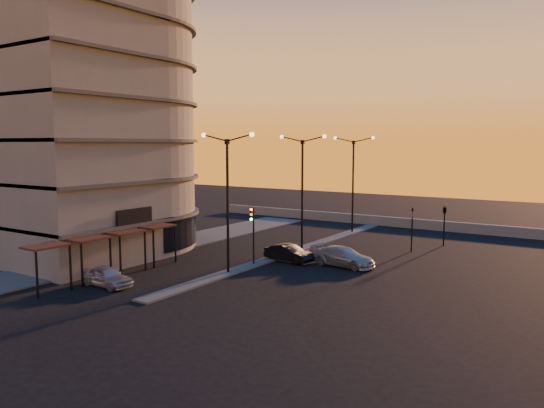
{
  "coord_description": "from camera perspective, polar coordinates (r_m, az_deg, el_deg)",
  "views": [
    {
      "loc": [
        21.69,
        -27.83,
        8.75
      ],
      "look_at": [
        -0.56,
        6.28,
        4.13
      ],
      "focal_mm": 35.0,
      "sensor_mm": 36.0,
      "label": 1
    }
  ],
  "objects": [
    {
      "name": "parapet",
      "position": [
        57.91,
        12.89,
        -1.88
      ],
      "size": [
        44.0,
        0.5,
        1.0
      ],
      "primitive_type": "cube",
      "color": "slate",
      "rests_on": "ground"
    },
    {
      "name": "sidewalk_west",
      "position": [
        46.1,
        -12.03,
        -4.54
      ],
      "size": [
        5.0,
        40.0,
        0.12
      ],
      "primitive_type": "cube",
      "color": "#4C4C4A",
      "rests_on": "ground"
    },
    {
      "name": "streetlamp_near",
      "position": [
        35.43,
        -4.8,
        1.34
      ],
      "size": [
        4.32,
        0.32,
        9.51
      ],
      "color": "black",
      "rests_on": "ground"
    },
    {
      "name": "car_sedan",
      "position": [
        39.74,
        1.81,
        -5.31
      ],
      "size": [
        4.02,
        1.86,
        1.28
      ],
      "primitive_type": "imported",
      "rotation": [
        0.0,
        0.0,
        1.44
      ],
      "color": "black",
      "rests_on": "ground"
    },
    {
      "name": "signal_east_a",
      "position": [
        44.54,
        14.82,
        -2.55
      ],
      "size": [
        0.13,
        0.16,
        3.6
      ],
      "color": "black",
      "rests_on": "ground"
    },
    {
      "name": "signal_east_b",
      "position": [
        47.76,
        18.08,
        -0.64
      ],
      "size": [
        0.42,
        1.99,
        3.6
      ],
      "color": "black",
      "rests_on": "ground"
    },
    {
      "name": "car_hatchback",
      "position": [
        34.53,
        -17.36,
        -7.42
      ],
      "size": [
        3.77,
        1.67,
        1.26
      ],
      "primitive_type": "imported",
      "rotation": [
        0.0,
        0.0,
        1.52
      ],
      "color": "#B1B3B9",
      "rests_on": "ground"
    },
    {
      "name": "ground",
      "position": [
        36.35,
        -4.72,
        -7.47
      ],
      "size": [
        120.0,
        120.0,
        0.0
      ],
      "primitive_type": "plane",
      "color": "black",
      "rests_on": "ground"
    },
    {
      "name": "traffic_light_main",
      "position": [
        38.05,
        -2.11,
        -2.39
      ],
      "size": [
        0.28,
        0.44,
        4.25
      ],
      "color": "black",
      "rests_on": "ground"
    },
    {
      "name": "building",
      "position": [
        45.39,
        -19.17,
        10.11
      ],
      "size": [
        14.35,
        17.08,
        25.0
      ],
      "color": "slate",
      "rests_on": "ground"
    },
    {
      "name": "median",
      "position": [
        44.47,
        3.23,
        -4.81
      ],
      "size": [
        1.2,
        36.0,
        0.12
      ],
      "primitive_type": "cube",
      "color": "#4C4C4A",
      "rests_on": "ground"
    },
    {
      "name": "streetlamp_mid",
      "position": [
        43.72,
        3.28,
        2.32
      ],
      "size": [
        4.32,
        0.32,
        9.51
      ],
      "color": "black",
      "rests_on": "ground"
    },
    {
      "name": "streetlamp_far",
      "position": [
        52.61,
        8.71,
        2.96
      ],
      "size": [
        4.32,
        0.32,
        9.51
      ],
      "color": "black",
      "rests_on": "ground"
    },
    {
      "name": "car_wagon",
      "position": [
        38.63,
        7.68,
        -5.62
      ],
      "size": [
        4.98,
        2.53,
        1.38
      ],
      "primitive_type": "imported",
      "rotation": [
        0.0,
        0.0,
        1.44
      ],
      "color": "#A8ACB0",
      "rests_on": "ground"
    }
  ]
}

